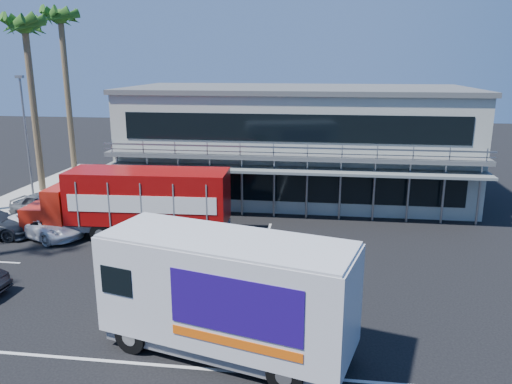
# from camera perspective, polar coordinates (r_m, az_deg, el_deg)

# --- Properties ---
(ground) EXTENTS (120.00, 120.00, 0.00)m
(ground) POSITION_cam_1_polar(r_m,az_deg,el_deg) (21.31, -6.07, -10.13)
(ground) COLOR black
(ground) RESTS_ON ground
(building) EXTENTS (22.40, 12.00, 7.30)m
(building) POSITION_cam_1_polar(r_m,az_deg,el_deg) (34.16, 4.62, 5.77)
(building) COLOR #9FA496
(building) RESTS_ON ground
(palm_e) EXTENTS (2.80, 2.80, 12.25)m
(palm_e) POSITION_cam_1_polar(r_m,az_deg,el_deg) (37.29, -24.84, 15.93)
(palm_e) COLOR brown
(palm_e) RESTS_ON ground
(palm_f) EXTENTS (2.80, 2.80, 13.25)m
(palm_f) POSITION_cam_1_polar(r_m,az_deg,el_deg) (42.30, -21.37, 17.18)
(palm_f) COLOR brown
(palm_f) RESTS_ON ground
(light_pole_far) EXTENTS (0.50, 0.25, 8.09)m
(light_pole_far) POSITION_cam_1_polar(r_m,az_deg,el_deg) (35.56, -24.80, 6.21)
(light_pole_far) COLOR gray
(light_pole_far) RESTS_ON ground
(red_truck) EXTENTS (10.67, 2.95, 3.56)m
(red_truck) POSITION_cam_1_polar(r_m,az_deg,el_deg) (26.49, -13.64, -0.97)
(red_truck) COLOR #AE1B0E
(red_truck) RESTS_ON ground
(white_van) EXTENTS (8.23, 4.61, 3.81)m
(white_van) POSITION_cam_1_polar(r_m,az_deg,el_deg) (15.64, -3.39, -11.47)
(white_van) COLOR silver
(white_van) RESTS_ON ground
(parked_car_c) EXTENTS (5.24, 3.93, 1.32)m
(parked_car_c) POSITION_cam_1_polar(r_m,az_deg,el_deg) (28.42, -22.92, -3.40)
(parked_car_c) COLOR white
(parked_car_c) RESTS_ON ground
(parked_car_e) EXTENTS (4.89, 2.67, 1.58)m
(parked_car_e) POSITION_cam_1_polar(r_m,az_deg,el_deg) (31.36, -22.54, -1.49)
(parked_car_e) COLOR slate
(parked_car_e) RESTS_ON ground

